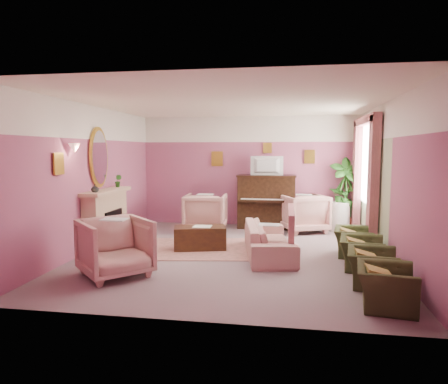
# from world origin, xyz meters

# --- Properties ---
(floor) EXTENTS (5.50, 6.00, 0.01)m
(floor) POSITION_xyz_m (0.00, 0.00, 0.00)
(floor) COLOR gray
(floor) RESTS_ON ground
(ceiling) EXTENTS (5.50, 6.00, 0.01)m
(ceiling) POSITION_xyz_m (0.00, 0.00, 2.80)
(ceiling) COLOR white
(ceiling) RESTS_ON wall_back
(wall_back) EXTENTS (5.50, 0.02, 2.80)m
(wall_back) POSITION_xyz_m (0.00, 3.00, 1.40)
(wall_back) COLOR #854A6B
(wall_back) RESTS_ON floor
(wall_front) EXTENTS (5.50, 0.02, 2.80)m
(wall_front) POSITION_xyz_m (0.00, -3.00, 1.40)
(wall_front) COLOR #854A6B
(wall_front) RESTS_ON floor
(wall_left) EXTENTS (0.02, 6.00, 2.80)m
(wall_left) POSITION_xyz_m (-2.75, 0.00, 1.40)
(wall_left) COLOR #854A6B
(wall_left) RESTS_ON floor
(wall_right) EXTENTS (0.02, 6.00, 2.80)m
(wall_right) POSITION_xyz_m (2.75, 0.00, 1.40)
(wall_right) COLOR #854A6B
(wall_right) RESTS_ON floor
(picture_rail_band) EXTENTS (5.50, 0.01, 0.65)m
(picture_rail_band) POSITION_xyz_m (0.00, 2.99, 2.47)
(picture_rail_band) COLOR white
(picture_rail_band) RESTS_ON wall_back
(stripe_panel) EXTENTS (0.01, 3.00, 2.15)m
(stripe_panel) POSITION_xyz_m (2.73, 1.30, 1.07)
(stripe_panel) COLOR #A3B186
(stripe_panel) RESTS_ON wall_right
(fireplace_surround) EXTENTS (0.30, 1.40, 1.10)m
(fireplace_surround) POSITION_xyz_m (-2.59, 0.20, 0.55)
(fireplace_surround) COLOR tan
(fireplace_surround) RESTS_ON floor
(fireplace_inset) EXTENTS (0.18, 0.72, 0.68)m
(fireplace_inset) POSITION_xyz_m (-2.49, 0.20, 0.40)
(fireplace_inset) COLOR black
(fireplace_inset) RESTS_ON floor
(fire_ember) EXTENTS (0.06, 0.54, 0.10)m
(fire_ember) POSITION_xyz_m (-2.45, 0.20, 0.22)
(fire_ember) COLOR orange
(fire_ember) RESTS_ON floor
(mantel_shelf) EXTENTS (0.40, 1.55, 0.07)m
(mantel_shelf) POSITION_xyz_m (-2.56, 0.20, 1.12)
(mantel_shelf) COLOR tan
(mantel_shelf) RESTS_ON fireplace_surround
(hearth) EXTENTS (0.55, 1.50, 0.02)m
(hearth) POSITION_xyz_m (-2.39, 0.20, 0.01)
(hearth) COLOR tan
(hearth) RESTS_ON floor
(mirror_frame) EXTENTS (0.04, 0.72, 1.20)m
(mirror_frame) POSITION_xyz_m (-2.70, 0.20, 1.80)
(mirror_frame) COLOR gold
(mirror_frame) RESTS_ON wall_left
(mirror_glass) EXTENTS (0.01, 0.60, 1.06)m
(mirror_glass) POSITION_xyz_m (-2.67, 0.20, 1.80)
(mirror_glass) COLOR silver
(mirror_glass) RESTS_ON wall_left
(sconce_shade) EXTENTS (0.20, 0.20, 0.16)m
(sconce_shade) POSITION_xyz_m (-2.62, -0.85, 1.98)
(sconce_shade) COLOR #EAA08E
(sconce_shade) RESTS_ON wall_left
(piano) EXTENTS (1.40, 0.60, 1.30)m
(piano) POSITION_xyz_m (0.50, 2.68, 0.65)
(piano) COLOR black
(piano) RESTS_ON floor
(piano_keyshelf) EXTENTS (1.30, 0.12, 0.06)m
(piano_keyshelf) POSITION_xyz_m (0.50, 2.33, 0.72)
(piano_keyshelf) COLOR black
(piano_keyshelf) RESTS_ON piano
(piano_keys) EXTENTS (1.20, 0.08, 0.02)m
(piano_keys) POSITION_xyz_m (0.50, 2.33, 0.76)
(piano_keys) COLOR white
(piano_keys) RESTS_ON piano
(piano_top) EXTENTS (1.45, 0.65, 0.04)m
(piano_top) POSITION_xyz_m (0.50, 2.68, 1.31)
(piano_top) COLOR black
(piano_top) RESTS_ON piano
(television) EXTENTS (0.80, 0.12, 0.48)m
(television) POSITION_xyz_m (0.50, 2.63, 1.60)
(television) COLOR black
(television) RESTS_ON piano
(print_back_left) EXTENTS (0.30, 0.03, 0.38)m
(print_back_left) POSITION_xyz_m (-0.80, 2.96, 1.72)
(print_back_left) COLOR gold
(print_back_left) RESTS_ON wall_back
(print_back_right) EXTENTS (0.26, 0.03, 0.34)m
(print_back_right) POSITION_xyz_m (1.55, 2.96, 1.78)
(print_back_right) COLOR gold
(print_back_right) RESTS_ON wall_back
(print_back_mid) EXTENTS (0.22, 0.03, 0.26)m
(print_back_mid) POSITION_xyz_m (0.50, 2.96, 2.00)
(print_back_mid) COLOR gold
(print_back_mid) RESTS_ON wall_back
(print_left_wall) EXTENTS (0.03, 0.28, 0.36)m
(print_left_wall) POSITION_xyz_m (-2.71, -1.20, 1.72)
(print_left_wall) COLOR gold
(print_left_wall) RESTS_ON wall_left
(window_blind) EXTENTS (0.03, 1.40, 1.80)m
(window_blind) POSITION_xyz_m (2.70, 1.55, 1.70)
(window_blind) COLOR silver
(window_blind) RESTS_ON wall_right
(curtain_left) EXTENTS (0.16, 0.34, 2.60)m
(curtain_left) POSITION_xyz_m (2.62, 0.63, 1.30)
(curtain_left) COLOR #9D5359
(curtain_left) RESTS_ON floor
(curtain_right) EXTENTS (0.16, 0.34, 2.60)m
(curtain_right) POSITION_xyz_m (2.62, 2.47, 1.30)
(curtain_right) COLOR #9D5359
(curtain_right) RESTS_ON floor
(pelmet) EXTENTS (0.16, 2.20, 0.16)m
(pelmet) POSITION_xyz_m (2.62, 1.55, 2.56)
(pelmet) COLOR #9D5359
(pelmet) RESTS_ON wall_right
(mantel_plant) EXTENTS (0.16, 0.16, 0.28)m
(mantel_plant) POSITION_xyz_m (-2.55, 0.75, 1.29)
(mantel_plant) COLOR #1F5317
(mantel_plant) RESTS_ON mantel_shelf
(mantel_vase) EXTENTS (0.16, 0.16, 0.16)m
(mantel_vase) POSITION_xyz_m (-2.55, -0.30, 1.23)
(mantel_vase) COLOR white
(mantel_vase) RESTS_ON mantel_shelf
(area_rug) EXTENTS (2.74, 2.15, 0.01)m
(area_rug) POSITION_xyz_m (-0.56, 0.33, 0.01)
(area_rug) COLOR #A86D64
(area_rug) RESTS_ON floor
(coffee_table) EXTENTS (1.09, 0.73, 0.45)m
(coffee_table) POSITION_xyz_m (-0.67, 0.27, 0.23)
(coffee_table) COLOR #382110
(coffee_table) RESTS_ON floor
(table_paper) EXTENTS (0.35, 0.28, 0.01)m
(table_paper) POSITION_xyz_m (-0.62, 0.27, 0.46)
(table_paper) COLOR white
(table_paper) RESTS_ON coffee_table
(sofa) EXTENTS (0.67, 2.02, 0.81)m
(sofa) POSITION_xyz_m (0.69, 0.01, 0.41)
(sofa) COLOR #D39B8F
(sofa) RESTS_ON floor
(sofa_throw) EXTENTS (0.10, 1.53, 0.56)m
(sofa_throw) POSITION_xyz_m (1.09, 0.01, 0.60)
(sofa_throw) COLOR #9D5359
(sofa_throw) RESTS_ON sofa
(floral_armchair_left) EXTENTS (0.96, 0.96, 1.00)m
(floral_armchair_left) POSITION_xyz_m (-0.92, 2.03, 0.50)
(floral_armchair_left) COLOR #D39B8F
(floral_armchair_left) RESTS_ON floor
(floral_armchair_right) EXTENTS (0.96, 0.96, 1.00)m
(floral_armchair_right) POSITION_xyz_m (1.40, 2.33, 0.50)
(floral_armchair_right) COLOR #D39B8F
(floral_armchair_right) RESTS_ON floor
(floral_armchair_front) EXTENTS (0.96, 0.96, 1.00)m
(floral_armchair_front) POSITION_xyz_m (-1.59, -1.58, 0.50)
(floral_armchair_front) COLOR #D39B8F
(floral_armchair_front) RESTS_ON floor
(olive_chair_a) EXTENTS (0.56, 0.79, 0.69)m
(olive_chair_a) POSITION_xyz_m (2.24, -2.20, 0.34)
(olive_chair_a) COLOR #353E1E
(olive_chair_a) RESTS_ON floor
(olive_chair_b) EXTENTS (0.56, 0.79, 0.69)m
(olive_chair_b) POSITION_xyz_m (2.24, -1.38, 0.34)
(olive_chair_b) COLOR #353E1E
(olive_chair_b) RESTS_ON floor
(olive_chair_c) EXTENTS (0.56, 0.79, 0.69)m
(olive_chair_c) POSITION_xyz_m (2.24, -0.56, 0.34)
(olive_chair_c) COLOR #353E1E
(olive_chair_c) RESTS_ON floor
(olive_chair_d) EXTENTS (0.56, 0.79, 0.69)m
(olive_chair_d) POSITION_xyz_m (2.24, 0.26, 0.34)
(olive_chair_d) COLOR #353E1E
(olive_chair_d) RESTS_ON floor
(side_table) EXTENTS (0.52, 0.52, 0.70)m
(side_table) POSITION_xyz_m (2.25, 2.55, 0.35)
(side_table) COLOR silver
(side_table) RESTS_ON floor
(side_plant_big) EXTENTS (0.30, 0.30, 0.34)m
(side_plant_big) POSITION_xyz_m (2.25, 2.55, 0.87)
(side_plant_big) COLOR #1F5317
(side_plant_big) RESTS_ON side_table
(side_plant_small) EXTENTS (0.16, 0.16, 0.28)m
(side_plant_small) POSITION_xyz_m (2.37, 2.45, 0.84)
(side_plant_small) COLOR #1F5317
(side_plant_small) RESTS_ON side_table
(palm_pot) EXTENTS (0.34, 0.34, 0.34)m
(palm_pot) POSITION_xyz_m (2.39, 2.61, 0.17)
(palm_pot) COLOR brown
(palm_pot) RESTS_ON floor
(palm_plant) EXTENTS (0.76, 0.76, 1.44)m
(palm_plant) POSITION_xyz_m (2.39, 2.61, 1.06)
(palm_plant) COLOR #1F5317
(palm_plant) RESTS_ON palm_pot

